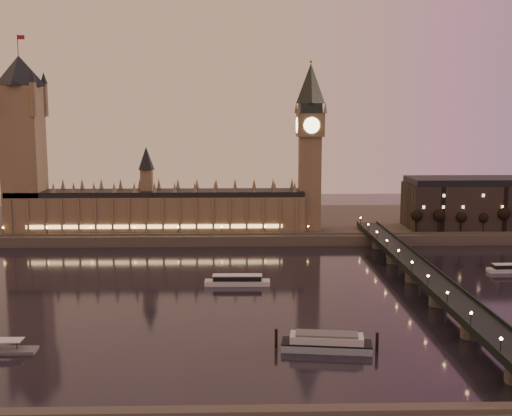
{
  "coord_description": "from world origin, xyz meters",
  "views": [
    {
      "loc": [
        10.86,
        -271.03,
        77.97
      ],
      "look_at": [
        18.74,
        35.0,
        32.75
      ],
      "focal_mm": 45.0,
      "sensor_mm": 36.0,
      "label": 1
    }
  ],
  "objects": [
    {
      "name": "westminster_bridge",
      "position": [
        91.61,
        0.0,
        5.52
      ],
      "size": [
        13.2,
        260.0,
        15.3
      ],
      "color": "black",
      "rests_on": "ground"
    },
    {
      "name": "cruise_boat_a",
      "position": [
        9.65,
        14.96,
        2.1
      ],
      "size": [
        29.96,
        7.07,
        4.77
      ],
      "rotation": [
        0.0,
        0.0,
        -0.02
      ],
      "color": "silver",
      "rests_on": "ground"
    },
    {
      "name": "bare_tree_3",
      "position": [
        158.95,
        109.0,
        16.1
      ],
      "size": [
        6.64,
        6.64,
        13.51
      ],
      "color": "black",
      "rests_on": "ground"
    },
    {
      "name": "far_embankment",
      "position": [
        30.0,
        165.0,
        3.0
      ],
      "size": [
        560.0,
        130.0,
        6.0
      ],
      "primitive_type": "cube",
      "color": "#423D35",
      "rests_on": "ground"
    },
    {
      "name": "bare_tree_1",
      "position": [
        132.05,
        109.0,
        16.1
      ],
      "size": [
        6.64,
        6.64,
        13.51
      ],
      "color": "black",
      "rests_on": "ground"
    },
    {
      "name": "victoria_tower",
      "position": [
        -120.0,
        121.0,
        65.79
      ],
      "size": [
        31.68,
        31.68,
        118.0
      ],
      "color": "brown",
      "rests_on": "ground"
    },
    {
      "name": "bare_tree_2",
      "position": [
        145.5,
        109.0,
        16.1
      ],
      "size": [
        6.64,
        6.64,
        13.51
      ],
      "color": "black",
      "rests_on": "ground"
    },
    {
      "name": "bare_tree_4",
      "position": [
        172.4,
        109.0,
        16.1
      ],
      "size": [
        6.64,
        6.64,
        13.51
      ],
      "color": "black",
      "rests_on": "ground"
    },
    {
      "name": "cruise_boat_c",
      "position": [
        144.32,
        35.65,
        1.84
      ],
      "size": [
        21.08,
        6.52,
        4.17
      ],
      "rotation": [
        0.0,
        0.0,
        0.04
      ],
      "color": "silver",
      "rests_on": "ground"
    },
    {
      "name": "palace_of_westminster",
      "position": [
        -40.12,
        120.99,
        21.71
      ],
      "size": [
        180.0,
        26.62,
        52.0
      ],
      "color": "brown",
      "rests_on": "ground"
    },
    {
      "name": "bare_tree_0",
      "position": [
        118.6,
        109.0,
        16.1
      ],
      "size": [
        6.64,
        6.64,
        13.51
      ],
      "color": "black",
      "rests_on": "ground"
    },
    {
      "name": "moored_barge",
      "position": [
        39.55,
        -67.82,
        2.67
      ],
      "size": [
        34.21,
        12.26,
        6.32
      ],
      "rotation": [
        0.0,
        0.0,
        -0.13
      ],
      "color": "#889DAD",
      "rests_on": "ground"
    },
    {
      "name": "ground",
      "position": [
        0.0,
        0.0,
        0.0
      ],
      "size": [
        700.0,
        700.0,
        0.0
      ],
      "primitive_type": "plane",
      "color": "black",
      "rests_on": "ground"
    },
    {
      "name": "big_ben",
      "position": [
        53.99,
        120.99,
        63.95
      ],
      "size": [
        17.68,
        17.68,
        104.0
      ],
      "color": "brown",
      "rests_on": "ground"
    }
  ]
}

